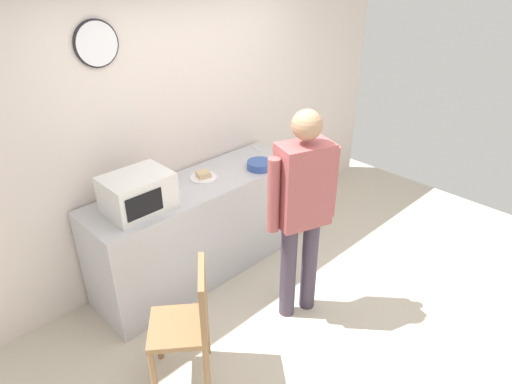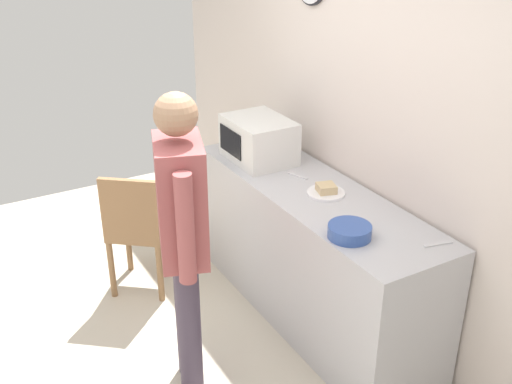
{
  "view_description": "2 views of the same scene",
  "coord_description": "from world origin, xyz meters",
  "px_view_note": "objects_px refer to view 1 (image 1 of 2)",
  "views": [
    {
      "loc": [
        -2.25,
        -1.59,
        2.71
      ],
      "look_at": [
        -0.05,
        0.64,
        1.01
      ],
      "focal_mm": 31.02,
      "sensor_mm": 36.0,
      "label": 1
    },
    {
      "loc": [
        2.66,
        -0.84,
        2.61
      ],
      "look_at": [
        -0.15,
        0.77,
        1.05
      ],
      "focal_mm": 42.93,
      "sensor_mm": 36.0,
      "label": 2
    }
  ],
  "objects_px": {
    "spoon_utensil": "(256,148)",
    "person_standing": "(302,204)",
    "microwave": "(138,193)",
    "sandwich_plate": "(203,176)",
    "wooden_chair": "(189,320)",
    "salad_bowl": "(260,165)",
    "fork_utensil": "(174,190)"
  },
  "relations": [
    {
      "from": "sandwich_plate",
      "to": "spoon_utensil",
      "type": "relative_size",
      "value": 1.41
    },
    {
      "from": "microwave",
      "to": "fork_utensil",
      "type": "distance_m",
      "value": 0.41
    },
    {
      "from": "spoon_utensil",
      "to": "wooden_chair",
      "type": "distance_m",
      "value": 2.08
    },
    {
      "from": "fork_utensil",
      "to": "spoon_utensil",
      "type": "bearing_deg",
      "value": 8.09
    },
    {
      "from": "fork_utensil",
      "to": "wooden_chair",
      "type": "relative_size",
      "value": 0.18
    },
    {
      "from": "microwave",
      "to": "spoon_utensil",
      "type": "distance_m",
      "value": 1.53
    },
    {
      "from": "microwave",
      "to": "fork_utensil",
      "type": "xyz_separation_m",
      "value": [
        0.38,
        0.08,
        -0.15
      ]
    },
    {
      "from": "microwave",
      "to": "sandwich_plate",
      "type": "height_order",
      "value": "microwave"
    },
    {
      "from": "wooden_chair",
      "to": "salad_bowl",
      "type": "bearing_deg",
      "value": 27.78
    },
    {
      "from": "wooden_chair",
      "to": "spoon_utensil",
      "type": "bearing_deg",
      "value": 32.78
    },
    {
      "from": "salad_bowl",
      "to": "person_standing",
      "type": "distance_m",
      "value": 0.9
    },
    {
      "from": "fork_utensil",
      "to": "spoon_utensil",
      "type": "height_order",
      "value": "same"
    },
    {
      "from": "spoon_utensil",
      "to": "person_standing",
      "type": "xyz_separation_m",
      "value": [
        -0.67,
        -1.18,
        0.1
      ]
    },
    {
      "from": "salad_bowl",
      "to": "person_standing",
      "type": "xyz_separation_m",
      "value": [
        -0.37,
        -0.82,
        0.07
      ]
    },
    {
      "from": "salad_bowl",
      "to": "fork_utensil",
      "type": "relative_size",
      "value": 1.42
    },
    {
      "from": "salad_bowl",
      "to": "wooden_chair",
      "type": "height_order",
      "value": "salad_bowl"
    },
    {
      "from": "fork_utensil",
      "to": "wooden_chair",
      "type": "distance_m",
      "value": 1.19
    },
    {
      "from": "microwave",
      "to": "salad_bowl",
      "type": "bearing_deg",
      "value": -5.79
    },
    {
      "from": "fork_utensil",
      "to": "person_standing",
      "type": "relative_size",
      "value": 0.1
    },
    {
      "from": "spoon_utensil",
      "to": "person_standing",
      "type": "bearing_deg",
      "value": -119.44
    },
    {
      "from": "sandwich_plate",
      "to": "spoon_utensil",
      "type": "bearing_deg",
      "value": 10.83
    },
    {
      "from": "sandwich_plate",
      "to": "person_standing",
      "type": "xyz_separation_m",
      "value": [
        0.14,
        -1.03,
        0.08
      ]
    },
    {
      "from": "microwave",
      "to": "salad_bowl",
      "type": "height_order",
      "value": "microwave"
    },
    {
      "from": "sandwich_plate",
      "to": "fork_utensil",
      "type": "distance_m",
      "value": 0.32
    },
    {
      "from": "sandwich_plate",
      "to": "spoon_utensil",
      "type": "distance_m",
      "value": 0.82
    },
    {
      "from": "salad_bowl",
      "to": "fork_utensil",
      "type": "distance_m",
      "value": 0.85
    },
    {
      "from": "salad_bowl",
      "to": "spoon_utensil",
      "type": "relative_size",
      "value": 1.42
    },
    {
      "from": "microwave",
      "to": "sandwich_plate",
      "type": "relative_size",
      "value": 2.09
    },
    {
      "from": "microwave",
      "to": "spoon_utensil",
      "type": "height_order",
      "value": "microwave"
    },
    {
      "from": "microwave",
      "to": "fork_utensil",
      "type": "height_order",
      "value": "microwave"
    },
    {
      "from": "salad_bowl",
      "to": "fork_utensil",
      "type": "xyz_separation_m",
      "value": [
        -0.82,
        0.2,
        -0.03
      ]
    },
    {
      "from": "sandwich_plate",
      "to": "spoon_utensil",
      "type": "height_order",
      "value": "sandwich_plate"
    }
  ]
}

